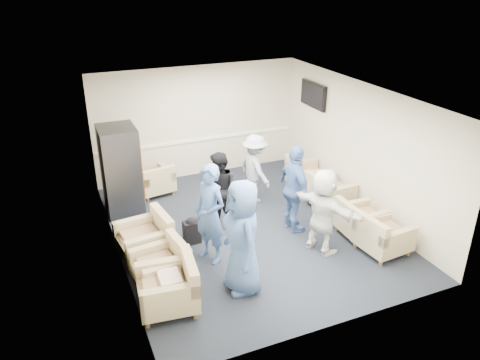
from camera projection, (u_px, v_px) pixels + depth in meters
name	position (u px, v px, depth m)	size (l,w,h in m)	color
floor	(248.00, 229.00, 9.29)	(6.00, 6.00, 0.00)	black
ceiling	(249.00, 95.00, 8.17)	(6.00, 6.00, 0.00)	silver
back_wall	(198.00, 122.00, 11.24)	(5.00, 0.02, 2.70)	beige
front_wall	(339.00, 247.00, 6.21)	(5.00, 0.02, 2.70)	beige
left_wall	(112.00, 189.00, 7.84)	(0.02, 6.00, 2.70)	beige
right_wall	(359.00, 148.00, 9.62)	(0.02, 6.00, 2.70)	beige
chair_rail	(199.00, 140.00, 11.41)	(4.98, 0.04, 0.06)	white
tv	(313.00, 95.00, 10.82)	(0.10, 1.00, 0.58)	black
armchair_left_near	(171.00, 288.00, 7.01)	(0.96, 0.96, 0.69)	tan
armchair_left_mid	(164.00, 267.00, 7.57)	(0.89, 0.89, 0.64)	tan
armchair_left_far	(147.00, 240.00, 8.27)	(0.96, 0.96, 0.69)	tan
armchair_right_near	(381.00, 237.00, 8.41)	(0.87, 0.87, 0.65)	tan
armchair_right_midnear	(358.00, 221.00, 8.94)	(0.80, 0.80, 0.62)	tan
armchair_right_midfar	(327.00, 193.00, 10.00)	(0.88, 0.88, 0.66)	tan
armchair_right_far	(304.00, 176.00, 10.84)	(0.93, 0.93, 0.64)	tan
armchair_corner	(155.00, 182.00, 10.62)	(0.88, 0.88, 0.61)	tan
vending_machine	(121.00, 170.00, 9.63)	(0.75, 0.88, 1.85)	#44454B
backpack	(192.00, 230.00, 8.73)	(0.32, 0.23, 0.53)	black
pillow	(170.00, 279.00, 6.94)	(0.42, 0.31, 0.12)	beige
person_front_left	(242.00, 237.00, 7.20)	(0.92, 0.60, 1.89)	#42629F
person_mid_left	(210.00, 214.00, 7.97)	(0.66, 0.43, 1.80)	#42629F
person_back_left	(220.00, 191.00, 9.08)	(0.75, 0.59, 1.55)	black
person_back_right	(255.00, 169.00, 10.13)	(0.98, 0.57, 1.52)	silver
person_mid_right	(295.00, 189.00, 8.91)	(1.03, 0.43, 1.75)	#42629F
person_front_right	(323.00, 211.00, 8.29)	(1.48, 0.47, 1.60)	white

